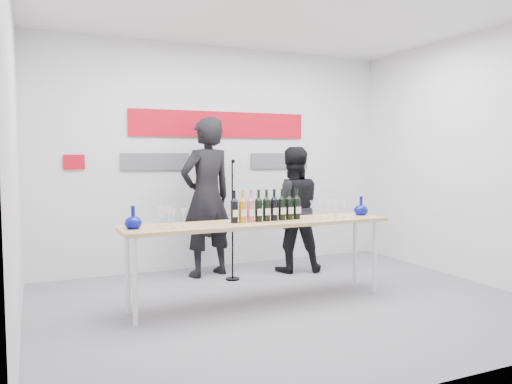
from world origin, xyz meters
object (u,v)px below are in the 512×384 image
Objects in this scene: mic_stand at (233,243)px; presenter_right at (292,209)px; tasting_table at (260,228)px; presenter_left at (207,197)px.

presenter_right is at bearing 30.07° from mic_stand.
tasting_table is 1.35m from presenter_left.
mic_stand is at bearing 107.24° from presenter_left.
presenter_left is at bearing 6.11° from presenter_right.
tasting_table is 1.73× the size of presenter_right.
mic_stand is (0.22, -0.34, -0.55)m from presenter_left.
tasting_table is 1.41× the size of presenter_left.
presenter_right is at bearing 48.53° from tasting_table.
presenter_left is 1.35× the size of mic_stand.
mic_stand is at bearing 85.08° from tasting_table.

